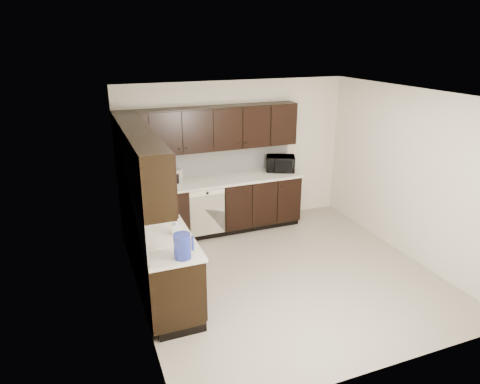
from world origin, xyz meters
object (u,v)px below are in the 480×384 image
Objects in this scene: sink at (164,237)px; storage_bin at (150,206)px; microwave at (280,164)px; toaster_oven at (167,177)px; blue_pitcher at (182,246)px.

sink is 0.71m from storage_bin.
toaster_oven is (-2.00, 0.00, -0.01)m from microwave.
sink is 1.67× the size of microwave.
sink is 3.01m from microwave.
microwave is 3.40m from blue_pitcher.
sink is at bearing 119.81° from blue_pitcher.
microwave reaches higher than sink.
storage_bin is (-0.03, 0.69, 0.15)m from sink.
storage_bin is (-0.46, -1.07, -0.03)m from toaster_oven.
storage_bin is 1.38m from blue_pitcher.
sink reaches higher than toaster_oven.
sink reaches higher than storage_bin.
blue_pitcher reaches higher than storage_bin.
blue_pitcher is (0.07, -0.69, 0.20)m from sink.
sink is 1.82m from toaster_oven.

